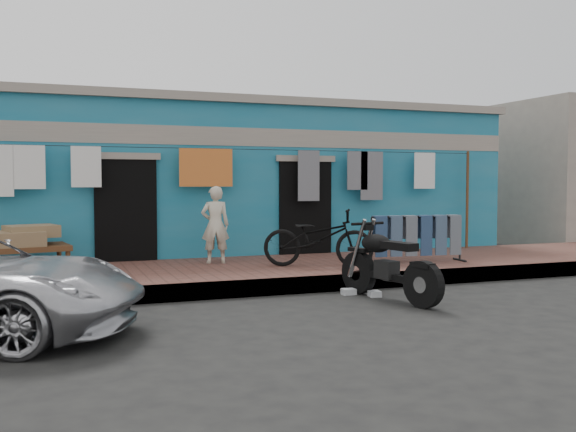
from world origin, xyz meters
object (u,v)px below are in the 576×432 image
at_px(seated_person, 215,225).
at_px(motorcycle, 389,262).
at_px(charpoy, 3,250).
at_px(bicycle, 318,232).
at_px(jeans_rack, 417,238).

distance_m(seated_person, motorcycle, 3.53).
bearing_deg(seated_person, charpoy, 8.39).
bearing_deg(seated_person, bicycle, 153.28).
height_order(seated_person, motorcycle, seated_person).
height_order(seated_person, jeans_rack, seated_person).
xyz_separation_m(seated_person, bicycle, (1.50, -1.09, -0.08)).
height_order(bicycle, motorcycle, bicycle).
bearing_deg(charpoy, motorcycle, -30.66).
bearing_deg(seated_person, motorcycle, 129.30).
distance_m(seated_person, bicycle, 1.86).
relative_size(bicycle, jeans_rack, 1.01).
distance_m(bicycle, motorcycle, 1.99).
relative_size(motorcycle, charpoy, 0.80).
bearing_deg(motorcycle, seated_person, 107.28).
bearing_deg(motorcycle, bicycle, 84.71).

